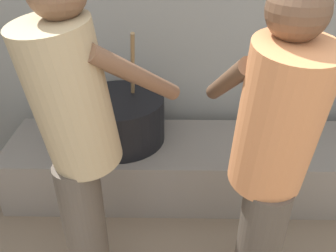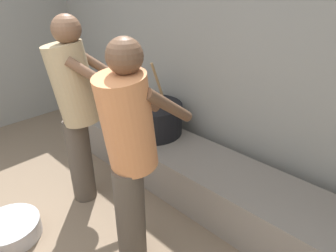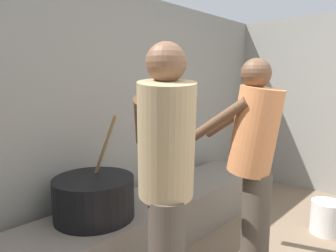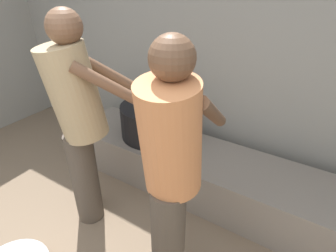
{
  "view_description": "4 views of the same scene",
  "coord_description": "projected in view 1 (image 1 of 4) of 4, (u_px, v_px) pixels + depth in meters",
  "views": [
    {
      "loc": [
        -0.02,
        0.05,
        1.68
      ],
      "look_at": [
        -0.04,
        1.5,
        0.81
      ],
      "focal_mm": 37.59,
      "sensor_mm": 36.0,
      "label": 1
    },
    {
      "loc": [
        1.64,
        0.2,
        1.81
      ],
      "look_at": [
        0.23,
        1.64,
        0.8
      ],
      "focal_mm": 32.32,
      "sensor_mm": 36.0,
      "label": 2
    },
    {
      "loc": [
        -1.56,
        0.2,
        1.38
      ],
      "look_at": [
        -0.11,
        1.53,
        1.09
      ],
      "focal_mm": 32.63,
      "sensor_mm": 36.0,
      "label": 3
    },
    {
      "loc": [
        0.96,
        0.2,
        1.75
      ],
      "look_at": [
        0.28,
        1.29,
        1.03
      ],
      "focal_mm": 29.7,
      "sensor_mm": 36.0,
      "label": 4
    }
  ],
  "objects": [
    {
      "name": "block_enclosure_rear",
      "position": [
        176.0,
        16.0,
        2.42
      ],
      "size": [
        5.32,
        0.2,
        2.18
      ],
      "primitive_type": "cube",
      "color": "gray",
      "rests_on": "ground_plane"
    },
    {
      "name": "hearth_ledge",
      "position": [
        211.0,
        166.0,
        2.43
      ],
      "size": [
        2.73,
        0.6,
        0.39
      ],
      "primitive_type": "cube",
      "color": "slate",
      "rests_on": "ground_plane"
    },
    {
      "name": "cooking_pot_main",
      "position": [
        120.0,
        119.0,
        2.29
      ],
      "size": [
        0.58,
        0.58,
        0.75
      ],
      "color": "black",
      "rests_on": "hearth_ledge"
    },
    {
      "name": "cook_in_tan_shirt",
      "position": [
        77.0,
        135.0,
        1.45
      ],
      "size": [
        0.68,
        0.7,
        1.58
      ],
      "color": "#4C4238",
      "rests_on": "ground_plane"
    },
    {
      "name": "cook_in_orange_shirt",
      "position": [
        272.0,
        157.0,
        1.37
      ],
      "size": [
        0.41,
        0.68,
        1.53
      ],
      "color": "#4C4238",
      "rests_on": "ground_plane"
    }
  ]
}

